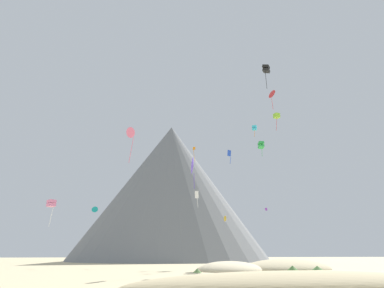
{
  "coord_description": "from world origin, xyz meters",
  "views": [
    {
      "loc": [
        -7.3,
        -29.77,
        2.6
      ],
      "look_at": [
        1.79,
        34.41,
        23.56
      ],
      "focal_mm": 31.62,
      "sensor_mm": 36.0,
      "label": 1
    }
  ],
  "objects_px": {
    "bush_low_patch": "(197,271)",
    "kite_gold_low": "(225,219)",
    "kite_white_low": "(197,196)",
    "kite_black_high": "(266,69)",
    "kite_blue_mid": "(229,154)",
    "kite_pink_low": "(51,203)",
    "kite_green_high": "(261,145)",
    "kite_indigo_mid": "(193,166)",
    "kite_teal_low": "(95,210)",
    "kite_violet_low": "(266,209)",
    "bush_near_left": "(318,269)",
    "kite_red_high": "(272,94)",
    "kite_orange_high": "(194,151)",
    "bush_mid_center": "(293,269)",
    "kite_cyan_high": "(254,128)",
    "kite_lime_high": "(277,116)",
    "rock_massif": "(168,195)",
    "kite_rainbow_mid": "(131,133)",
    "bush_far_right": "(226,280)"
  },
  "relations": [
    {
      "from": "kite_indigo_mid",
      "to": "kite_pink_low",
      "type": "bearing_deg",
      "value": 61.72
    },
    {
      "from": "kite_red_high",
      "to": "kite_cyan_high",
      "type": "xyz_separation_m",
      "value": [
        -0.71,
        12.3,
        -4.16
      ]
    },
    {
      "from": "bush_far_right",
      "to": "kite_indigo_mid",
      "type": "xyz_separation_m",
      "value": [
        -0.59,
        16.56,
        14.51
      ]
    },
    {
      "from": "kite_indigo_mid",
      "to": "kite_pink_low",
      "type": "xyz_separation_m",
      "value": [
        -25.09,
        22.58,
        -2.92
      ]
    },
    {
      "from": "kite_blue_mid",
      "to": "kite_orange_high",
      "type": "distance_m",
      "value": 22.42
    },
    {
      "from": "kite_blue_mid",
      "to": "kite_pink_low",
      "type": "relative_size",
      "value": 0.61
    },
    {
      "from": "bush_low_patch",
      "to": "kite_black_high",
      "type": "height_order",
      "value": "kite_black_high"
    },
    {
      "from": "kite_indigo_mid",
      "to": "kite_black_high",
      "type": "xyz_separation_m",
      "value": [
        17.11,
        11.51,
        24.26
      ]
    },
    {
      "from": "kite_indigo_mid",
      "to": "kite_lime_high",
      "type": "relative_size",
      "value": 0.97
    },
    {
      "from": "kite_indigo_mid",
      "to": "kite_pink_low",
      "type": "relative_size",
      "value": 0.89
    },
    {
      "from": "kite_red_high",
      "to": "bush_mid_center",
      "type": "bearing_deg",
      "value": 138.2
    },
    {
      "from": "kite_green_high",
      "to": "kite_blue_mid",
      "type": "distance_m",
      "value": 12.98
    },
    {
      "from": "kite_gold_low",
      "to": "kite_teal_low",
      "type": "relative_size",
      "value": 0.93
    },
    {
      "from": "bush_near_left",
      "to": "kite_lime_high",
      "type": "height_order",
      "value": "kite_lime_high"
    },
    {
      "from": "kite_violet_low",
      "to": "kite_red_high",
      "type": "distance_m",
      "value": 31.42
    },
    {
      "from": "bush_mid_center",
      "to": "kite_gold_low",
      "type": "bearing_deg",
      "value": 95.38
    },
    {
      "from": "kite_green_high",
      "to": "kite_rainbow_mid",
      "type": "height_order",
      "value": "kite_green_high"
    },
    {
      "from": "kite_cyan_high",
      "to": "kite_pink_low",
      "type": "bearing_deg",
      "value": -138.74
    },
    {
      "from": "kite_red_high",
      "to": "kite_violet_low",
      "type": "bearing_deg",
      "value": -31.09
    },
    {
      "from": "kite_white_low",
      "to": "rock_massif",
      "type": "bearing_deg",
      "value": 135.17
    },
    {
      "from": "bush_low_patch",
      "to": "kite_gold_low",
      "type": "relative_size",
      "value": 1.03
    },
    {
      "from": "kite_red_high",
      "to": "kite_orange_high",
      "type": "height_order",
      "value": "kite_red_high"
    },
    {
      "from": "kite_white_low",
      "to": "kite_pink_low",
      "type": "relative_size",
      "value": 0.61
    },
    {
      "from": "bush_low_patch",
      "to": "kite_red_high",
      "type": "height_order",
      "value": "kite_red_high"
    },
    {
      "from": "kite_blue_mid",
      "to": "kite_pink_low",
      "type": "height_order",
      "value": "kite_blue_mid"
    },
    {
      "from": "kite_white_low",
      "to": "kite_black_high",
      "type": "distance_m",
      "value": 29.95
    },
    {
      "from": "kite_rainbow_mid",
      "to": "kite_pink_low",
      "type": "xyz_separation_m",
      "value": [
        -15.72,
        20.87,
        -8.1
      ]
    },
    {
      "from": "kite_indigo_mid",
      "to": "kite_green_high",
      "type": "bearing_deg",
      "value": -24.14
    },
    {
      "from": "kite_indigo_mid",
      "to": "kite_pink_low",
      "type": "height_order",
      "value": "kite_indigo_mid"
    },
    {
      "from": "bush_near_left",
      "to": "bush_far_right",
      "type": "distance_m",
      "value": 23.41
    },
    {
      "from": "kite_rainbow_mid",
      "to": "bush_mid_center",
      "type": "bearing_deg",
      "value": -148.28
    },
    {
      "from": "kite_orange_high",
      "to": "bush_low_patch",
      "type": "bearing_deg",
      "value": -15.73
    },
    {
      "from": "kite_blue_mid",
      "to": "kite_gold_low",
      "type": "bearing_deg",
      "value": 130.06
    },
    {
      "from": "bush_near_left",
      "to": "bush_low_patch",
      "type": "bearing_deg",
      "value": 173.91
    },
    {
      "from": "kite_pink_low",
      "to": "bush_near_left",
      "type": "bearing_deg",
      "value": -74.01
    },
    {
      "from": "kite_violet_low",
      "to": "kite_indigo_mid",
      "type": "bearing_deg",
      "value": 170.03
    },
    {
      "from": "kite_violet_low",
      "to": "kite_lime_high",
      "type": "relative_size",
      "value": 0.17
    },
    {
      "from": "bush_near_left",
      "to": "kite_indigo_mid",
      "type": "distance_m",
      "value": 22.74
    },
    {
      "from": "kite_white_low",
      "to": "kite_violet_low",
      "type": "relative_size",
      "value": 3.9
    },
    {
      "from": "kite_violet_low",
      "to": "kite_orange_high",
      "type": "height_order",
      "value": "kite_orange_high"
    },
    {
      "from": "kite_red_high",
      "to": "kite_indigo_mid",
      "type": "xyz_separation_m",
      "value": [
        -22.86,
        -23.1,
        -24.47
      ]
    },
    {
      "from": "kite_black_high",
      "to": "kite_blue_mid",
      "type": "relative_size",
      "value": 1.74
    },
    {
      "from": "kite_lime_high",
      "to": "kite_black_high",
      "type": "bearing_deg",
      "value": 50.34
    },
    {
      "from": "kite_teal_low",
      "to": "kite_cyan_high",
      "type": "xyz_separation_m",
      "value": [
        39.09,
        10.33,
        24.02
      ]
    },
    {
      "from": "kite_indigo_mid",
      "to": "kite_rainbow_mid",
      "type": "distance_m",
      "value": 10.84
    },
    {
      "from": "bush_low_patch",
      "to": "kite_teal_low",
      "type": "xyz_separation_m",
      "value": [
        -17.73,
        23.72,
        10.88
      ]
    },
    {
      "from": "bush_near_left",
      "to": "kite_pink_low",
      "type": "bearing_deg",
      "value": 151.63
    },
    {
      "from": "kite_white_low",
      "to": "kite_green_high",
      "type": "bearing_deg",
      "value": 72.53
    },
    {
      "from": "bush_mid_center",
      "to": "kite_violet_low",
      "type": "relative_size",
      "value": 2.85
    },
    {
      "from": "kite_red_high",
      "to": "kite_black_high",
      "type": "bearing_deg",
      "value": 132.72
    }
  ]
}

